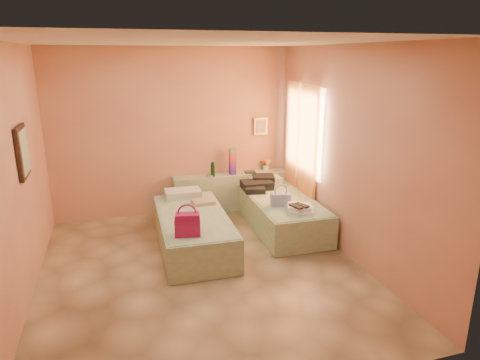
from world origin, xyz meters
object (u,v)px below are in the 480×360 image
Objects in this scene: water_bottle at (213,170)px; flower_vase at (266,163)px; blue_handbag at (281,200)px; magenta_handbag at (187,224)px; green_book at (250,172)px; headboard_ledge at (232,191)px; towel_stack at (301,208)px; bed_right at (281,212)px; bed_left at (193,231)px.

flower_vase is at bearing 8.34° from water_bottle.
magenta_handbag is at bearing -143.66° from blue_handbag.
green_book is 0.58× the size of magenta_handbag.
towel_stack is at bearing -72.17° from headboard_ledge.
towel_stack is at bearing -61.22° from water_bottle.
blue_handbag is at bearing -85.90° from green_book.
bed_right is 8.16× the size of water_bottle.
magenta_handbag is (-1.82, -2.15, -0.12)m from flower_vase.
water_bottle is at bearing -168.48° from headboard_ledge.
flower_vase reaches higher than bed_left.
magenta_handbag is (-1.67, -1.02, 0.40)m from bed_right.
magenta_handbag is at bearing -147.09° from bed_right.
blue_handbag reaches higher than green_book.
green_book is at bearing 3.21° from water_bottle.
water_bottle is 0.84× the size of blue_handbag.
magenta_handbag is (-1.15, -2.07, 0.32)m from headboard_ledge.
green_book is at bearing -161.92° from flower_vase.
magenta_handbag reaches higher than blue_handbag.
bed_right is (0.52, -1.05, -0.08)m from headboard_ledge.
headboard_ledge is at bearing 118.19° from bed_right.
bed_left is 8.24× the size of flower_vase.
blue_handbag is at bearing -101.86° from flower_vase.
flower_vase is at bearing 43.37° from bed_left.
magenta_handbag is (-0.80, -1.99, -0.13)m from water_bottle.
bed_left is 6.85× the size of blue_handbag.
bed_right is 1.25m from flower_vase.
bed_right is (1.48, 0.33, 0.00)m from bed_left.
water_bottle reaches higher than green_book.
blue_handbag is 0.83× the size of towel_stack.
flower_vase reaches higher than green_book.
water_bottle is at bearing 66.78° from bed_left.
headboard_ledge is 0.81m from flower_vase.
bed_left is 5.71× the size of towel_stack.
green_book is (0.33, -0.03, 0.34)m from headboard_ledge.
headboard_ledge is at bearing 56.85° from bed_left.
bed_left is 0.82m from magenta_handbag.
headboard_ledge is 1.18m from bed_right.
bed_left and bed_right have the same top height.
bed_right is 0.51m from blue_handbag.
water_bottle is (-0.88, 0.98, 0.52)m from bed_right.
towel_stack is at bearing -93.88° from flower_vase.
water_bottle is 1.01× the size of flower_vase.
blue_handbag is 0.38m from towel_stack.
flower_vase is at bearing 84.08° from bed_right.
headboard_ledge is at bearing 71.26° from magenta_handbag.
water_bottle is (0.60, 1.30, 0.52)m from bed_left.
bed_left is 6.40× the size of magenta_handbag.
bed_right is at bearing 41.60° from magenta_handbag.
headboard_ledge is 6.56× the size of magenta_handbag.
water_bottle reaches higher than magenta_handbag.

